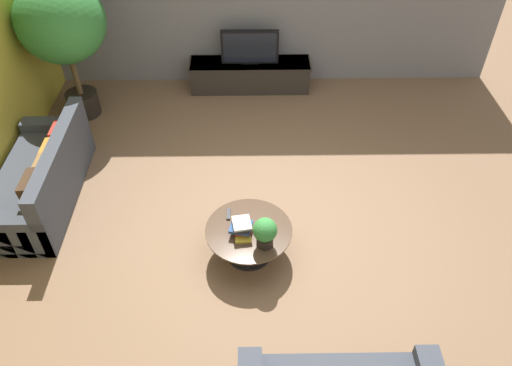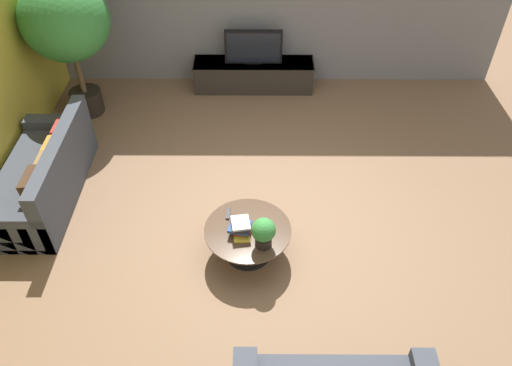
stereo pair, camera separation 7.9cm
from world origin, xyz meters
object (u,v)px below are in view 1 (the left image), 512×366
(television, at_px, (250,47))
(coffee_table, at_px, (249,237))
(media_console, at_px, (250,75))
(couch_by_wall, at_px, (42,180))
(potted_palm_tall, at_px, (62,25))
(potted_plant_tabletop, at_px, (265,232))

(television, relative_size, coffee_table, 0.94)
(media_console, bearing_deg, couch_by_wall, -135.13)
(coffee_table, bearing_deg, media_console, 89.50)
(media_console, xyz_separation_m, television, (0.00, -0.00, 0.48))
(coffee_table, xyz_separation_m, potted_palm_tall, (-2.47, 2.76, 1.13))
(potted_plant_tabletop, bearing_deg, potted_palm_tall, 131.57)
(television, distance_m, coffee_table, 3.47)
(television, xyz_separation_m, potted_palm_tall, (-2.50, -0.69, 0.69))
(media_console, height_order, potted_palm_tall, potted_palm_tall)
(media_console, distance_m, potted_plant_tabletop, 3.67)
(coffee_table, bearing_deg, potted_plant_tabletop, -51.62)
(couch_by_wall, bearing_deg, potted_palm_tall, 178.98)
(potted_palm_tall, bearing_deg, couch_by_wall, -91.02)
(coffee_table, height_order, couch_by_wall, couch_by_wall)
(media_console, relative_size, potted_plant_tabletop, 5.49)
(media_console, bearing_deg, potted_plant_tabletop, -87.89)
(television, bearing_deg, potted_plant_tabletop, -87.89)
(television, height_order, couch_by_wall, television)
(couch_by_wall, distance_m, potted_plant_tabletop, 2.91)
(television, xyz_separation_m, coffee_table, (-0.03, -3.44, -0.44))
(coffee_table, relative_size, couch_by_wall, 0.48)
(coffee_table, height_order, potted_palm_tall, potted_palm_tall)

